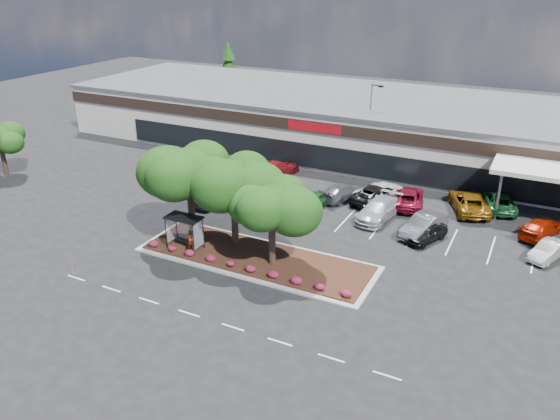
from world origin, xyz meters
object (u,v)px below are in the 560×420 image
at_px(light_pole, 370,131).
at_px(car_1, 212,195).
at_px(survey_stake, 72,267).
at_px(car_0, 206,180).

relative_size(light_pole, car_1, 1.88).
distance_m(light_pole, survey_stake, 33.84).
bearing_deg(car_1, car_0, 130.51).
bearing_deg(car_1, survey_stake, -96.63).
height_order(survey_stake, car_0, car_0).
xyz_separation_m(car_0, car_1, (2.65, -3.05, 0.10)).
distance_m(survey_stake, car_1, 15.44).
height_order(survey_stake, car_1, car_1).
distance_m(car_0, car_1, 4.04).
distance_m(light_pole, car_0, 18.40).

